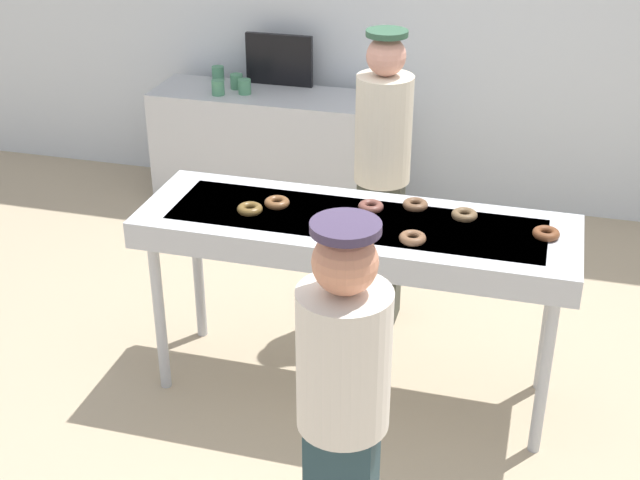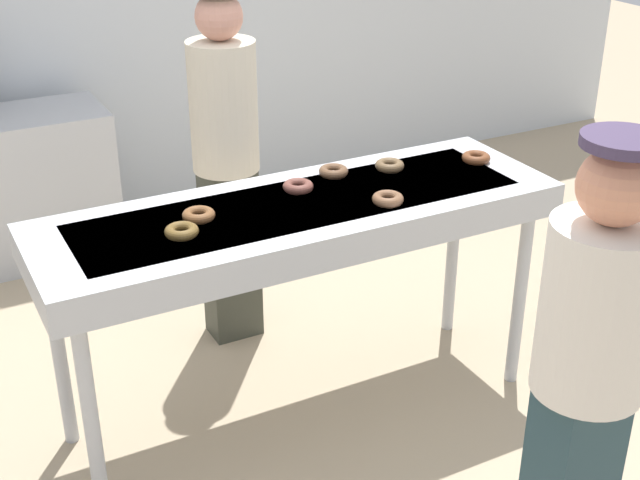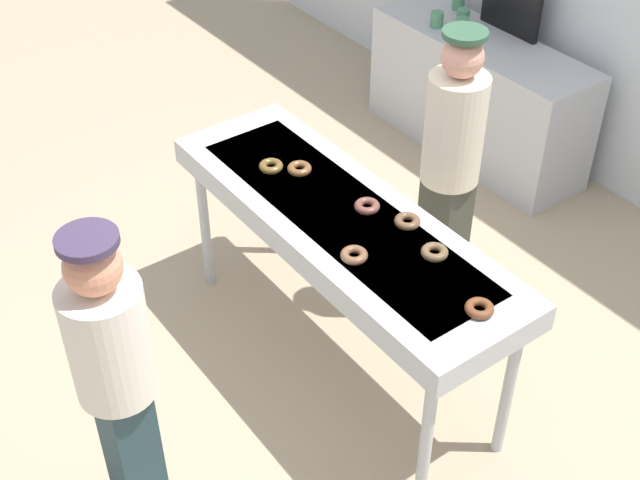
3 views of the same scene
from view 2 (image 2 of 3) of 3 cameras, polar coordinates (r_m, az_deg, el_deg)
The scene contains 11 objects.
ground_plane at distance 3.86m, azimuth -1.15°, elevation -10.92°, with size 16.00×16.00×0.00m, color tan.
fryer_conveyor at distance 3.39m, azimuth -1.29°, elevation 1.20°, with size 2.08×0.66×0.97m.
chocolate_donut_0 at distance 3.13m, azimuth -9.07°, elevation 0.57°, with size 0.12×0.12×0.04m, color brown.
chocolate_donut_1 at distance 3.83m, azimuth 10.21°, elevation 5.33°, with size 0.12×0.12×0.04m, color brown.
chocolate_donut_2 at distance 3.69m, azimuth 4.59°, elevation 4.90°, with size 0.12×0.12×0.04m, color brown.
chocolate_donut_3 at distance 3.62m, azimuth 0.89°, elevation 4.53°, with size 0.12×0.12×0.04m, color brown.
chocolate_donut_4 at distance 3.24m, azimuth -7.97°, elevation 1.63°, with size 0.12×0.12×0.04m, color brown.
chocolate_donut_5 at distance 3.36m, azimuth 4.47°, elevation 2.70°, with size 0.12×0.12×0.04m, color brown.
chocolate_donut_6 at distance 3.47m, azimuth -1.45°, elevation 3.54°, with size 0.12×0.12×0.04m, color brown.
worker_baker at distance 3.98m, azimuth -6.19°, elevation 5.56°, with size 0.30×0.30×1.69m.
customer_waiting at distance 2.61m, azimuth 17.12°, elevation -8.32°, with size 0.32×0.32×1.61m.
Camera 2 is at (-1.36, -2.76, 2.32)m, focal length 48.78 mm.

